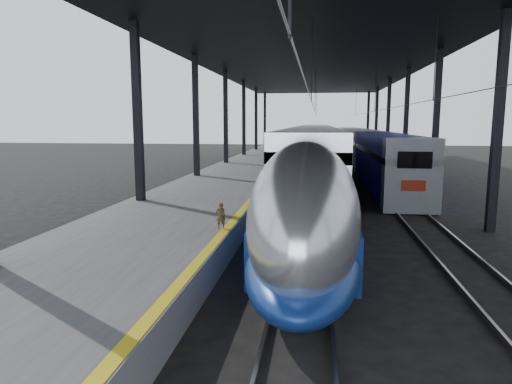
# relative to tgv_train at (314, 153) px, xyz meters

# --- Properties ---
(ground) EXTENTS (160.00, 160.00, 0.00)m
(ground) POSITION_rel_tgv_train_xyz_m (-2.00, -24.44, -1.98)
(ground) COLOR black
(ground) RESTS_ON ground
(platform) EXTENTS (6.00, 80.00, 1.00)m
(platform) POSITION_rel_tgv_train_xyz_m (-5.50, -4.44, -1.48)
(platform) COLOR #4C4C4F
(platform) RESTS_ON ground
(yellow_strip) EXTENTS (0.30, 80.00, 0.01)m
(yellow_strip) POSITION_rel_tgv_train_xyz_m (-2.70, -4.44, -0.98)
(yellow_strip) COLOR yellow
(yellow_strip) RESTS_ON platform
(rails) EXTENTS (6.52, 80.00, 0.16)m
(rails) POSITION_rel_tgv_train_xyz_m (2.50, -4.44, -1.90)
(rails) COLOR slate
(rails) RESTS_ON ground
(canopy) EXTENTS (18.00, 75.00, 9.47)m
(canopy) POSITION_rel_tgv_train_xyz_m (-0.10, -4.44, 7.13)
(canopy) COLOR black
(canopy) RESTS_ON ground
(tgv_train) EXTENTS (2.96, 65.20, 4.24)m
(tgv_train) POSITION_rel_tgv_train_xyz_m (0.00, 0.00, 0.00)
(tgv_train) COLOR silver
(tgv_train) RESTS_ON ground
(second_train) EXTENTS (2.76, 56.05, 3.81)m
(second_train) POSITION_rel_tgv_train_xyz_m (5.00, 10.82, -0.06)
(second_train) COLOR navy
(second_train) RESTS_ON ground
(child) EXTENTS (0.38, 0.32, 0.90)m
(child) POSITION_rel_tgv_train_xyz_m (-2.90, -24.59, -0.54)
(child) COLOR #503A1A
(child) RESTS_ON platform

